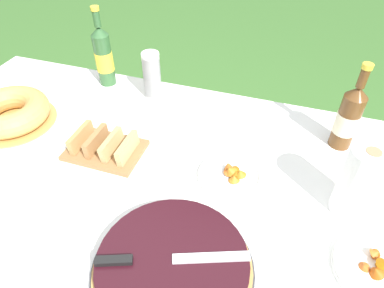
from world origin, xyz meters
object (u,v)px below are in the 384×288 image
serving_knife (160,259)px  bread_board (105,147)px  bundt_cake (10,112)px  snack_plate_left (230,175)px  cider_bottle_green (104,56)px  paper_towel_roll (360,182)px  berry_tart (173,266)px  cup_stack (152,76)px  snack_plate_near (380,269)px  cider_bottle_amber (348,117)px

serving_knife → bread_board: size_ratio=1.38×
bundt_cake → snack_plate_left: (0.87, -0.02, -0.03)m
cider_bottle_green → serving_knife: bearing=-53.4°
paper_towel_roll → bread_board: size_ratio=0.89×
cider_bottle_green → paper_towel_roll: (1.02, -0.41, -0.02)m
paper_towel_roll → berry_tart: bearing=-140.3°
serving_knife → bread_board: bearing=114.1°
snack_plate_left → serving_knife: bearing=-103.1°
paper_towel_roll → bread_board: bearing=-179.7°
serving_knife → paper_towel_roll: bearing=17.9°
bundt_cake → paper_towel_roll: bearing=-1.8°
cup_stack → snack_plate_near: size_ratio=0.85×
bundt_cake → cider_bottle_green: 0.44m
serving_knife → snack_plate_near: (0.52, 0.17, -0.05)m
cider_bottle_amber → paper_towel_roll: (0.03, -0.30, -0.01)m
berry_tart → snack_plate_left: 0.37m
bread_board → paper_towel_roll: bearing=0.3°
bundt_cake → bread_board: bearing=-5.8°
serving_knife → cider_bottle_green: size_ratio=1.05×
bundt_cake → cider_bottle_amber: cider_bottle_amber is taller
bundt_cake → cider_bottle_amber: 1.23m
cider_bottle_amber → bread_board: size_ratio=1.23×
cup_stack → cider_bottle_green: cider_bottle_green is taller
bundt_cake → snack_plate_near: size_ratio=1.34×
berry_tart → snack_plate_near: bearing=18.3°
cider_bottle_amber → bread_board: 0.84m
snack_plate_left → paper_towel_roll: 0.38m
berry_tart → snack_plate_near: size_ratio=1.72×
berry_tart → serving_knife: bearing=-159.2°
berry_tart → bread_board: size_ratio=1.57×
berry_tart → serving_knife: size_ratio=1.14×
serving_knife → bread_board: (-0.36, 0.36, -0.04)m
snack_plate_left → bread_board: 0.44m
snack_plate_near → paper_towel_roll: size_ratio=1.03×
paper_towel_roll → cider_bottle_green: bearing=158.0°
berry_tart → paper_towel_roll: size_ratio=1.77×
cider_bottle_green → snack_plate_near: (1.10, -0.60, -0.12)m
berry_tart → snack_plate_left: bearing=80.6°
bundt_cake → cider_bottle_amber: (1.20, 0.26, 0.07)m
berry_tart → snack_plate_near: 0.52m
cup_stack → cider_bottle_amber: bearing=-5.9°
bundt_cake → cup_stack: cup_stack is taller
berry_tart → cider_bottle_green: (-0.60, 0.76, 0.10)m
serving_knife → cider_bottle_amber: cider_bottle_amber is taller
serving_knife → bread_board: 0.51m
bundt_cake → snack_plate_near: (1.30, -0.22, -0.04)m
snack_plate_near → snack_plate_left: (-0.44, 0.20, 0.00)m
cider_bottle_amber → cup_stack: bearing=174.1°
serving_knife → snack_plate_left: (0.09, 0.37, -0.05)m
cup_stack → snack_plate_left: bearing=-40.5°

